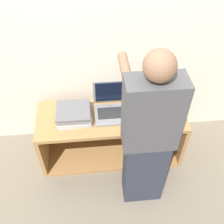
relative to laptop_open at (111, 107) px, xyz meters
name	(u,v)px	position (x,y,z in m)	size (l,w,h in m)	color
ground_plane	(114,172)	(0.00, -0.31, -0.62)	(12.00, 12.00, 0.00)	#756B5B
wall_back	(107,33)	(0.00, 0.31, 0.58)	(8.00, 0.05, 2.40)	silver
cart	(111,130)	(0.00, 0.01, -0.34)	(1.39, 0.51, 0.56)	#A87A47
laptop_open	(111,107)	(0.00, 0.00, 0.00)	(0.31, 0.31, 0.29)	gray
laptop_stack_left	(74,114)	(-0.34, -0.06, 0.00)	(0.32, 0.29, 0.11)	#B7B7BC
laptop_stack_right	(147,107)	(0.34, -0.05, 0.02)	(0.33, 0.29, 0.16)	#B7B7BC
person	(148,139)	(0.24, -0.54, 0.15)	(0.40, 0.52, 1.54)	#2D3342
inventory_tag	(150,105)	(0.34, -0.12, 0.10)	(0.06, 0.02, 0.01)	red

